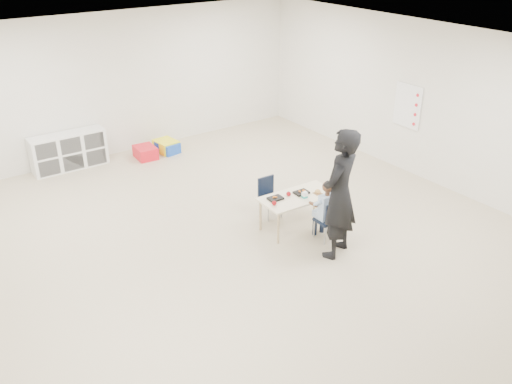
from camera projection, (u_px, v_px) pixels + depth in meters
room at (246, 157)px, 7.34m from camera, size 9.00×9.02×2.80m
table at (297, 211)px, 8.33m from camera, size 1.20×0.63×0.54m
chair_near at (327, 219)px, 7.99m from camera, size 0.32×0.30×0.65m
chair_far at (271, 198)px, 8.61m from camera, size 0.32×0.30×0.65m
child at (327, 208)px, 7.91m from camera, size 0.45×0.45×1.02m
lunch_tray_near at (301, 192)px, 8.27m from camera, size 0.23×0.17×0.03m
lunch_tray_far at (275, 198)px, 8.10m from camera, size 0.23×0.17×0.03m
milk_carton at (305, 195)px, 8.11m from camera, size 0.07×0.07×0.10m
bread_roll at (318, 191)px, 8.26m from camera, size 0.09×0.09×0.07m
apple_near at (289, 194)px, 8.19m from camera, size 0.07×0.07×0.07m
apple_far at (274, 203)px, 7.91m from camera, size 0.07×0.07×0.07m
cubby_shelf at (69, 151)px, 10.33m from camera, size 1.40×0.40×0.70m
rules_poster at (408, 106)px, 9.90m from camera, size 0.02×0.60×0.80m
adult at (340, 194)px, 7.36m from camera, size 0.81×0.68×1.88m
bin_red at (145, 152)px, 10.87m from camera, size 0.41×0.51×0.24m
bin_yellow at (166, 146)px, 11.19m from camera, size 0.43×0.53×0.24m
bin_blue at (168, 148)px, 11.14m from camera, size 0.43×0.51×0.22m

